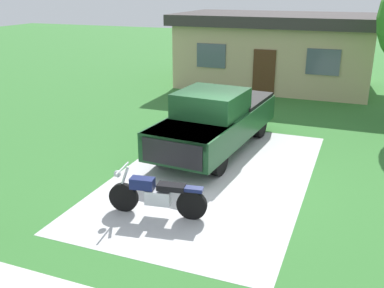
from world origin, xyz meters
name	(u,v)px	position (x,y,z in m)	size (l,w,h in m)	color
ground_plane	(213,175)	(0.00, 0.00, 0.00)	(80.00, 80.00, 0.00)	#347330
driveway_pad	(213,175)	(0.00, 0.00, 0.00)	(4.85, 8.28, 0.01)	silver
motorcycle	(156,195)	(-0.48, -2.46, 0.47)	(2.21, 0.70, 1.09)	black
pickup_truck	(217,119)	(-0.59, 2.01, 0.95)	(2.46, 5.77, 1.90)	black
neighbor_house	(276,50)	(-0.79, 11.85, 1.79)	(9.60, 5.60, 3.50)	tan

